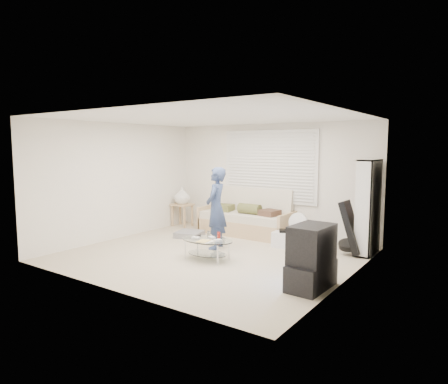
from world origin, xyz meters
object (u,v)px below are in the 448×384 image
Objects in this scene: tv_unit at (311,258)px; futon_sofa at (246,219)px; coffee_table at (207,243)px; bookshelf at (368,207)px.

futon_sofa is at bearing 136.38° from tv_unit.
tv_unit is 0.89× the size of coffee_table.
coffee_table is (-2.07, 0.32, -0.15)m from tv_unit.
bookshelf is at bearing -2.84° from futon_sofa.
tv_unit is (-0.13, -2.33, -0.44)m from bookshelf.
futon_sofa reaches higher than coffee_table.
futon_sofa is 2.11× the size of coffee_table.
futon_sofa is 3.57m from tv_unit.
tv_unit is at bearing -8.67° from coffee_table.
tv_unit is (2.59, -2.46, 0.09)m from futon_sofa.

